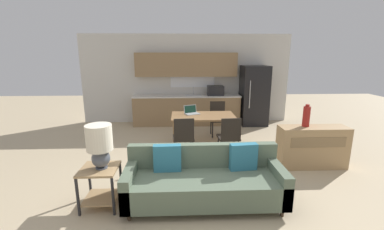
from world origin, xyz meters
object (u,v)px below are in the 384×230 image
(vase, at_px, (306,116))
(table_lamp, at_px, (100,143))
(dining_chair_near_right, at_px, (229,136))
(refrigerator, at_px, (254,95))
(dining_chair_far_right, at_px, (218,117))
(dining_table, at_px, (203,118))
(laptop, at_px, (191,112))
(side_table, at_px, (100,180))
(credenza, at_px, (312,147))
(dining_chair_near_left, at_px, (184,136))
(couch, at_px, (204,180))

(vase, bearing_deg, table_lamp, -160.58)
(table_lamp, xyz_separation_m, dining_chair_near_right, (2.08, 1.61, -0.45))
(refrigerator, height_order, dining_chair_far_right, refrigerator)
(dining_chair_near_right, height_order, dining_chair_far_right, same)
(dining_table, bearing_deg, laptop, 147.13)
(table_lamp, bearing_deg, laptop, 62.40)
(table_lamp, relative_size, laptop, 1.57)
(side_table, relative_size, laptop, 1.47)
(table_lamp, bearing_deg, side_table, 177.92)
(refrigerator, height_order, credenza, refrigerator)
(refrigerator, xyz_separation_m, dining_chair_near_left, (-2.16, -2.63, -0.39))
(side_table, bearing_deg, dining_chair_near_left, 53.78)
(refrigerator, xyz_separation_m, vase, (0.13, -3.04, 0.10))
(refrigerator, bearing_deg, laptop, -139.36)
(credenza, distance_m, dining_chair_far_right, 2.54)
(table_lamp, relative_size, credenza, 0.49)
(dining_table, distance_m, side_table, 2.93)
(vase, bearing_deg, laptop, 146.94)
(refrigerator, bearing_deg, dining_chair_far_right, -139.40)
(dining_table, bearing_deg, dining_chair_far_right, 59.81)
(side_table, distance_m, dining_chair_near_left, 2.01)
(refrigerator, bearing_deg, table_lamp, -127.84)
(refrigerator, bearing_deg, dining_chair_near_right, -114.84)
(couch, relative_size, dining_chair_near_right, 2.51)
(credenza, xyz_separation_m, dining_chair_near_right, (-1.51, 0.44, 0.10))
(dining_chair_near_left, distance_m, dining_chair_far_right, 1.83)
(vase, bearing_deg, couch, -149.94)
(dining_chair_far_right, distance_m, laptop, 1.00)
(refrigerator, xyz_separation_m, dining_chair_near_right, (-1.23, -2.65, -0.39))
(laptop, bearing_deg, credenza, -54.78)
(dining_chair_near_right, relative_size, laptop, 2.26)
(couch, height_order, laptop, laptop)
(credenza, distance_m, vase, 0.61)
(dining_chair_near_left, bearing_deg, side_table, 50.01)
(couch, bearing_deg, credenza, 27.39)
(dining_chair_near_right, xyz_separation_m, laptop, (-0.73, 0.97, 0.29))
(dining_chair_near_left, relative_size, dining_chair_near_right, 1.00)
(side_table, height_order, dining_chair_far_right, dining_chair_far_right)
(refrigerator, distance_m, side_table, 5.43)
(couch, xyz_separation_m, table_lamp, (-1.43, -0.05, 0.61))
(credenza, bearing_deg, laptop, 147.95)
(dining_table, relative_size, laptop, 3.69)
(credenza, distance_m, laptop, 2.67)
(credenza, bearing_deg, couch, -152.61)
(vase, bearing_deg, side_table, -160.80)
(dining_table, height_order, couch, couch)
(dining_chair_near_left, relative_size, laptop, 2.26)
(dining_table, relative_size, dining_chair_near_left, 1.63)
(couch, xyz_separation_m, side_table, (-1.47, -0.05, 0.06))
(dining_table, height_order, dining_chair_near_left, dining_chair_near_left)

